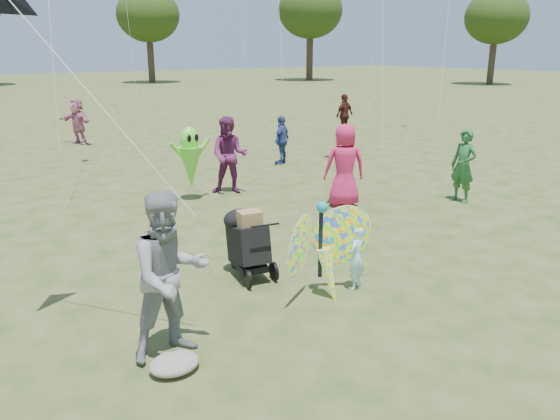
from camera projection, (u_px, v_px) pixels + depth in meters
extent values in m
plane|color=#51592B|center=(355.00, 309.00, 7.51)|extent=(160.00, 160.00, 0.00)
imported|color=#B2F1FD|center=(356.00, 257.00, 8.04)|extent=(0.42, 0.37, 0.98)
imported|color=gray|center=(170.00, 276.00, 6.16)|extent=(0.97, 0.76, 1.97)
ellipsoid|color=gray|center=(174.00, 364.00, 6.06)|extent=(0.57, 0.47, 0.18)
imported|color=#CF2154|center=(345.00, 165.00, 12.20)|extent=(1.08, 0.95, 1.86)
imported|color=#304385|center=(282.00, 140.00, 16.75)|extent=(0.94, 0.76, 1.49)
imported|color=#662253|center=(229.00, 156.00, 13.29)|extent=(1.16, 1.13, 1.88)
imported|color=#235F2D|center=(463.00, 166.00, 12.57)|extent=(0.42, 0.63, 1.70)
imported|color=#431916|center=(344.00, 115.00, 22.18)|extent=(1.05, 0.59, 1.69)
imported|color=#BB6B8C|center=(78.00, 121.00, 20.26)|extent=(1.08, 1.63, 1.68)
cube|color=black|center=(248.00, 244.00, 8.43)|extent=(0.63, 0.94, 0.71)
cube|color=black|center=(249.00, 264.00, 8.52)|extent=(0.55, 0.76, 0.10)
ellipsoid|color=black|center=(239.00, 219.00, 8.53)|extent=(0.51, 0.45, 0.33)
cylinder|color=black|center=(247.00, 279.00, 8.14)|extent=(0.11, 0.30, 0.30)
cylinder|color=black|center=(274.00, 271.00, 8.40)|extent=(0.11, 0.30, 0.30)
cylinder|color=black|center=(234.00, 261.00, 8.91)|extent=(0.10, 0.23, 0.22)
cylinder|color=black|center=(265.00, 225.00, 7.93)|extent=(0.44, 0.12, 0.03)
cube|color=#A4804F|center=(249.00, 219.00, 8.27)|extent=(0.39, 0.35, 0.26)
ellipsoid|color=#F52658|center=(300.00, 247.00, 7.49)|extent=(0.98, 0.71, 1.24)
ellipsoid|color=#F52658|center=(342.00, 236.00, 7.91)|extent=(0.98, 0.71, 1.24)
cylinder|color=black|center=(321.00, 244.00, 7.73)|extent=(0.06, 0.06, 1.00)
cone|color=#F52658|center=(330.00, 279.00, 7.76)|extent=(0.36, 0.49, 0.93)
sphere|color=teal|center=(322.00, 207.00, 7.55)|extent=(0.16, 0.16, 0.16)
cylinder|color=silver|center=(103.00, 109.00, 6.06)|extent=(1.49, 1.38, 2.43)
cone|color=#67E636|center=(191.00, 167.00, 12.68)|extent=(0.56, 0.56, 0.95)
ellipsoid|color=#67E636|center=(189.00, 139.00, 12.50)|extent=(0.44, 0.39, 0.57)
ellipsoid|color=black|center=(189.00, 138.00, 12.29)|extent=(0.10, 0.05, 0.17)
ellipsoid|color=black|center=(196.00, 138.00, 12.39)|extent=(0.10, 0.05, 0.17)
cylinder|color=#67E636|center=(178.00, 151.00, 12.40)|extent=(0.43, 0.10, 0.49)
cylinder|color=#67E636|center=(202.00, 149.00, 12.74)|extent=(0.43, 0.10, 0.49)
cylinder|color=silver|center=(207.00, 192.00, 12.87)|extent=(0.61, 0.41, 0.41)
cylinder|color=#3A2D21|center=(151.00, 63.00, 56.00)|extent=(0.66, 0.67, 3.99)
ellipsoid|color=#2B4214|center=(148.00, 15.00, 54.68)|extent=(6.27, 6.27, 5.33)
cylinder|color=#3A2D21|center=(310.00, 60.00, 60.14)|extent=(0.73, 0.73, 4.41)
ellipsoid|color=#2B4214|center=(310.00, 10.00, 58.67)|extent=(6.93, 6.93, 5.89)
cylinder|color=#3A2D21|center=(491.00, 65.00, 53.28)|extent=(0.63, 0.63, 3.78)
ellipsoid|color=#2B4214|center=(496.00, 17.00, 52.02)|extent=(5.94, 5.94, 5.05)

